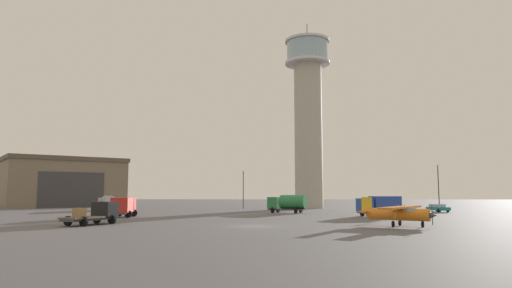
{
  "coord_description": "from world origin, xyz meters",
  "views": [
    {
      "loc": [
        2.33,
        -46.21,
        3.32
      ],
      "look_at": [
        -0.75,
        22.73,
        10.86
      ],
      "focal_mm": 31.67,
      "sensor_mm": 36.0,
      "label": 1
    }
  ],
  "objects_px": {
    "car_teal": "(438,208)",
    "truck_fuel_tanker_green": "(288,203)",
    "truck_flatbed_black": "(96,213)",
    "light_post_west": "(243,186)",
    "car_white": "(386,209)",
    "control_tower": "(308,111)",
    "truck_box_blue": "(380,205)",
    "truck_box_red": "(123,206)",
    "airplane_orange": "(397,213)",
    "light_post_east": "(438,183)",
    "truck_fuel_tanker_silver": "(107,202)"
  },
  "relations": [
    {
      "from": "car_teal",
      "to": "control_tower",
      "type": "bearing_deg",
      "value": -147.36
    },
    {
      "from": "truck_flatbed_black",
      "to": "truck_box_blue",
      "type": "bearing_deg",
      "value": -39.86
    },
    {
      "from": "truck_fuel_tanker_green",
      "to": "car_white",
      "type": "height_order",
      "value": "truck_fuel_tanker_green"
    },
    {
      "from": "truck_box_red",
      "to": "car_teal",
      "type": "xyz_separation_m",
      "value": [
        49.96,
        20.05,
        -0.83
      ]
    },
    {
      "from": "truck_fuel_tanker_silver",
      "to": "light_post_east",
      "type": "relative_size",
      "value": 0.76
    },
    {
      "from": "light_post_east",
      "to": "car_teal",
      "type": "bearing_deg",
      "value": -111.35
    },
    {
      "from": "airplane_orange",
      "to": "car_teal",
      "type": "xyz_separation_m",
      "value": [
        16.53,
        35.79,
        -0.62
      ]
    },
    {
      "from": "truck_box_blue",
      "to": "truck_flatbed_black",
      "type": "relative_size",
      "value": 0.98
    },
    {
      "from": "truck_flatbed_black",
      "to": "airplane_orange",
      "type": "bearing_deg",
      "value": -70.55
    },
    {
      "from": "truck_fuel_tanker_green",
      "to": "car_teal",
      "type": "relative_size",
      "value": 1.4
    },
    {
      "from": "light_post_east",
      "to": "truck_box_blue",
      "type": "bearing_deg",
      "value": -125.32
    },
    {
      "from": "airplane_orange",
      "to": "truck_fuel_tanker_green",
      "type": "bearing_deg",
      "value": 140.84
    },
    {
      "from": "truck_flatbed_black",
      "to": "control_tower",
      "type": "bearing_deg",
      "value": -4.5
    },
    {
      "from": "truck_fuel_tanker_green",
      "to": "truck_box_red",
      "type": "xyz_separation_m",
      "value": [
        -23.19,
        -14.58,
        -0.12
      ]
    },
    {
      "from": "truck_box_red",
      "to": "light_post_west",
      "type": "height_order",
      "value": "light_post_west"
    },
    {
      "from": "car_white",
      "to": "truck_flatbed_black",
      "type": "bearing_deg",
      "value": 173.32
    },
    {
      "from": "car_white",
      "to": "car_teal",
      "type": "xyz_separation_m",
      "value": [
        10.75,
        7.17,
        0.0
      ]
    },
    {
      "from": "control_tower",
      "to": "truck_box_blue",
      "type": "height_order",
      "value": "control_tower"
    },
    {
      "from": "truck_box_blue",
      "to": "car_teal",
      "type": "bearing_deg",
      "value": -146.95
    },
    {
      "from": "car_teal",
      "to": "light_post_east",
      "type": "relative_size",
      "value": 0.55
    },
    {
      "from": "truck_fuel_tanker_silver",
      "to": "truck_flatbed_black",
      "type": "bearing_deg",
      "value": 167.36
    },
    {
      "from": "control_tower",
      "to": "car_teal",
      "type": "xyz_separation_m",
      "value": [
        21.42,
        -18.95,
        -21.18
      ]
    },
    {
      "from": "truck_fuel_tanker_green",
      "to": "car_teal",
      "type": "height_order",
      "value": "truck_fuel_tanker_green"
    },
    {
      "from": "truck_box_blue",
      "to": "car_white",
      "type": "height_order",
      "value": "truck_box_blue"
    },
    {
      "from": "truck_flatbed_black",
      "to": "light_post_west",
      "type": "relative_size",
      "value": 0.8
    },
    {
      "from": "truck_flatbed_black",
      "to": "light_post_west",
      "type": "height_order",
      "value": "light_post_west"
    },
    {
      "from": "control_tower",
      "to": "car_teal",
      "type": "relative_size",
      "value": 8.67
    },
    {
      "from": "truck_box_blue",
      "to": "truck_fuel_tanker_silver",
      "type": "relative_size",
      "value": 0.95
    },
    {
      "from": "control_tower",
      "to": "car_white",
      "type": "distance_m",
      "value": 35.28
    },
    {
      "from": "truck_fuel_tanker_silver",
      "to": "light_post_west",
      "type": "relative_size",
      "value": 0.82
    },
    {
      "from": "car_white",
      "to": "light_post_west",
      "type": "distance_m",
      "value": 34.61
    },
    {
      "from": "control_tower",
      "to": "car_white",
      "type": "bearing_deg",
      "value": -67.77
    },
    {
      "from": "airplane_orange",
      "to": "truck_fuel_tanker_silver",
      "type": "relative_size",
      "value": 1.33
    },
    {
      "from": "truck_fuel_tanker_silver",
      "to": "light_post_east",
      "type": "xyz_separation_m",
      "value": [
        64.44,
        3.49,
        3.71
      ]
    },
    {
      "from": "car_teal",
      "to": "truck_fuel_tanker_green",
      "type": "bearing_deg",
      "value": -94.31
    },
    {
      "from": "control_tower",
      "to": "light_post_east",
      "type": "distance_m",
      "value": 31.62
    },
    {
      "from": "truck_fuel_tanker_green",
      "to": "airplane_orange",
      "type": "bearing_deg",
      "value": 132.44
    },
    {
      "from": "truck_fuel_tanker_silver",
      "to": "truck_fuel_tanker_green",
      "type": "height_order",
      "value": "truck_fuel_tanker_green"
    },
    {
      "from": "truck_fuel_tanker_silver",
      "to": "truck_fuel_tanker_green",
      "type": "xyz_separation_m",
      "value": [
        34.68,
        -9.64,
        0.09
      ]
    },
    {
      "from": "truck_box_red",
      "to": "truck_fuel_tanker_green",
      "type": "bearing_deg",
      "value": -64.22
    },
    {
      "from": "control_tower",
      "to": "light_post_east",
      "type": "relative_size",
      "value": 4.74
    },
    {
      "from": "car_white",
      "to": "light_post_east",
      "type": "distance_m",
      "value": 20.73
    },
    {
      "from": "truck_flatbed_black",
      "to": "car_white",
      "type": "bearing_deg",
      "value": -31.85
    },
    {
      "from": "truck_flatbed_black",
      "to": "light_post_east",
      "type": "relative_size",
      "value": 0.74
    },
    {
      "from": "truck_box_blue",
      "to": "truck_box_red",
      "type": "xyz_separation_m",
      "value": [
        -36.09,
        -3.91,
        -0.06
      ]
    },
    {
      "from": "control_tower",
      "to": "truck_fuel_tanker_silver",
      "type": "xyz_separation_m",
      "value": [
        -40.02,
        -14.78,
        -20.32
      ]
    },
    {
      "from": "truck_flatbed_black",
      "to": "light_post_west",
      "type": "xyz_separation_m",
      "value": [
        12.06,
        50.63,
        3.79
      ]
    },
    {
      "from": "car_white",
      "to": "light_post_east",
      "type": "bearing_deg",
      "value": 4.3
    },
    {
      "from": "truck_box_red",
      "to": "car_white",
      "type": "xyz_separation_m",
      "value": [
        39.21,
        12.88,
        -0.83
      ]
    },
    {
      "from": "control_tower",
      "to": "truck_flatbed_black",
      "type": "bearing_deg",
      "value": -116.45
    }
  ]
}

